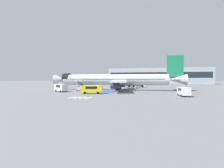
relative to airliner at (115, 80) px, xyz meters
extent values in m
plane|color=slate|center=(-1.72, 0.97, -3.70)|extent=(600.00, 600.00, 0.00)
cube|color=gold|center=(-0.65, -0.03, -3.70)|extent=(81.06, 4.57, 0.01)
cube|color=#2856A8|center=(-0.65, -9.98, -3.70)|extent=(4.53, 12.87, 0.01)
cube|color=silver|center=(-3.05, -25.85, -3.70)|extent=(0.44, 3.60, 0.01)
cube|color=silver|center=(-1.85, -25.85, -3.70)|extent=(0.44, 3.60, 0.01)
cube|color=silver|center=(-0.65, -25.85, -3.70)|extent=(0.44, 3.60, 0.01)
cube|color=silver|center=(0.55, -25.85, -3.70)|extent=(0.44, 3.60, 0.01)
cylinder|color=silver|center=(-0.65, -0.03, 0.00)|extent=(37.31, 5.74, 3.74)
cone|color=silver|center=(-21.26, -1.15, 0.00)|extent=(4.31, 3.88, 3.67)
cone|color=silver|center=(20.71, 1.12, 0.00)|extent=(5.80, 3.89, 3.59)
cylinder|color=black|center=(-18.46, -1.00, 0.47)|extent=(2.44, 3.89, 3.78)
cube|color=#197A4C|center=(-0.65, -0.03, 0.19)|extent=(34.35, 5.65, 0.24)
cube|color=silver|center=(2.95, -7.73, -0.56)|extent=(7.29, 15.59, 0.44)
cylinder|color=#38383D|center=(1.54, -6.60, -1.84)|extent=(2.79, 2.21, 2.07)
cube|color=silver|center=(2.10, 8.00, -0.56)|extent=(5.76, 15.33, 0.44)
cylinder|color=#38383D|center=(0.82, 6.73, -1.84)|extent=(2.79, 2.21, 2.07)
cube|color=#197A4C|center=(19.87, 1.07, 4.46)|extent=(5.25, 0.64, 7.04)
cube|color=silver|center=(19.50, -2.51, 0.19)|extent=(3.68, 6.16, 0.24)
cube|color=silver|center=(19.12, 4.59, 0.19)|extent=(3.68, 6.16, 0.24)
cylinder|color=#38383D|center=(-13.64, -0.74, -1.83)|extent=(0.20, 0.20, 2.91)
cylinder|color=black|center=(-13.64, -0.74, -3.28)|extent=(0.85, 0.32, 0.84)
cylinder|color=#38383D|center=(1.24, -2.91, -1.86)|extent=(0.24, 0.24, 2.59)
cylinder|color=black|center=(1.24, -2.91, -3.15)|extent=(1.13, 0.66, 1.10)
cylinder|color=#38383D|center=(0.92, 3.02, -1.86)|extent=(0.24, 0.24, 2.59)
cylinder|color=black|center=(0.92, 3.02, -3.15)|extent=(1.13, 0.66, 1.10)
cube|color=#ADB2BA|center=(-10.61, -5.05, -3.00)|extent=(2.46, 4.91, 0.70)
cylinder|color=black|center=(-11.64, -3.42, -3.35)|extent=(0.26, 0.71, 0.70)
cylinder|color=black|center=(-9.77, -3.32, -3.35)|extent=(0.26, 0.71, 0.70)
cylinder|color=black|center=(-11.45, -6.78, -3.35)|extent=(0.26, 0.71, 0.70)
cylinder|color=black|center=(-9.59, -6.68, -3.35)|extent=(0.26, 0.71, 0.70)
cube|color=#4C4C51|center=(-10.61, -5.05, -1.70)|extent=(1.65, 4.22, 2.04)
cube|color=#4C4C51|center=(-10.73, -2.77, -0.75)|extent=(1.71, 1.19, 0.12)
cube|color=silver|center=(-11.38, -5.09, -1.23)|extent=(0.30, 4.48, 2.76)
cube|color=silver|center=(-9.84, -5.01, -1.23)|extent=(0.30, 4.48, 2.76)
cube|color=#38383D|center=(3.80, 22.78, -2.92)|extent=(8.22, 3.56, 0.60)
cube|color=silver|center=(7.65, 23.30, -2.42)|extent=(2.07, 2.59, 1.60)
cube|color=black|center=(8.53, 23.42, -2.10)|extent=(0.31, 1.99, 0.70)
cylinder|color=#B7BCC4|center=(3.45, 22.73, -1.48)|extent=(5.74, 3.00, 2.27)
cylinder|color=gold|center=(3.45, 22.73, -1.48)|extent=(0.66, 2.34, 2.32)
cylinder|color=black|center=(7.14, 24.43, -3.22)|extent=(0.99, 0.41, 0.96)
cylinder|color=black|center=(7.46, 22.08, -3.22)|extent=(0.99, 0.41, 0.96)
cylinder|color=black|center=(3.20, 23.89, -3.22)|extent=(0.99, 0.41, 0.96)
cylinder|color=black|center=(3.52, 21.54, -3.22)|extent=(0.99, 0.41, 0.96)
cylinder|color=black|center=(1.01, 23.59, -3.22)|extent=(0.99, 0.41, 0.96)
cylinder|color=black|center=(1.33, 21.24, -3.22)|extent=(0.99, 0.41, 0.96)
cube|color=silver|center=(-14.35, -11.83, -2.40)|extent=(5.23, 4.21, 1.96)
cube|color=black|center=(-14.35, -11.83, -1.97)|extent=(3.34, 3.10, 0.71)
cylinder|color=black|center=(-16.12, -11.82, -3.38)|extent=(0.65, 0.50, 0.64)
cylinder|color=black|center=(-15.19, -10.27, -3.38)|extent=(0.65, 0.50, 0.64)
cylinder|color=black|center=(-13.50, -13.39, -3.38)|extent=(0.65, 0.50, 0.64)
cylinder|color=black|center=(-12.58, -11.84, -3.38)|extent=(0.65, 0.50, 0.64)
cube|color=yellow|center=(-2.47, -16.22, -2.45)|extent=(5.85, 3.04, 1.86)
cube|color=black|center=(-2.47, -16.22, -2.04)|extent=(3.41, 2.52, 0.67)
cylinder|color=black|center=(-0.97, -15.01, -3.38)|extent=(0.67, 0.33, 0.64)
cylinder|color=black|center=(-0.59, -16.69, -3.38)|extent=(0.67, 0.33, 0.64)
cylinder|color=black|center=(-4.34, -15.76, -3.38)|extent=(0.67, 0.33, 0.64)
cylinder|color=black|center=(-3.97, -17.44, -3.38)|extent=(0.67, 0.33, 0.64)
cube|color=silver|center=(20.19, -16.97, -2.54)|extent=(2.41, 5.61, 1.68)
cube|color=black|center=(20.19, -16.97, -2.17)|extent=(2.16, 3.18, 0.61)
cylinder|color=black|center=(19.17, -15.38, -3.38)|extent=(0.27, 0.66, 0.64)
cylinder|color=black|center=(20.82, -15.20, -3.38)|extent=(0.27, 0.66, 0.64)
cylinder|color=black|center=(19.55, -18.74, -3.38)|extent=(0.27, 0.66, 0.64)
cylinder|color=black|center=(21.20, -18.55, -3.38)|extent=(0.27, 0.66, 0.64)
cylinder|color=black|center=(-6.74, -4.49, -3.25)|extent=(0.14, 0.14, 0.89)
cylinder|color=black|center=(-6.79, -4.33, -3.25)|extent=(0.14, 0.14, 0.89)
cube|color=yellow|center=(-6.77, -4.41, -2.45)|extent=(0.32, 0.46, 0.71)
cube|color=silver|center=(-6.77, -4.41, -2.45)|extent=(0.33, 0.47, 0.06)
sphere|color=brown|center=(-6.77, -4.41, -1.98)|extent=(0.24, 0.24, 0.24)
cylinder|color=#2D2D33|center=(2.38, -3.87, -3.30)|extent=(0.14, 0.14, 0.81)
cylinder|color=#2D2D33|center=(2.21, -3.87, -3.30)|extent=(0.14, 0.14, 0.81)
cube|color=yellow|center=(2.29, -3.87, -2.57)|extent=(0.42, 0.23, 0.64)
cube|color=silver|center=(2.29, -3.87, -2.57)|extent=(0.44, 0.24, 0.06)
sphere|color=#9E704C|center=(2.29, -3.87, -2.14)|extent=(0.22, 0.22, 0.22)
cylinder|color=#191E38|center=(7.49, -4.53, -3.27)|extent=(0.14, 0.14, 0.86)
cylinder|color=#191E38|center=(7.55, -4.69, -3.27)|extent=(0.14, 0.14, 0.86)
cube|color=yellow|center=(7.52, -4.61, -2.50)|extent=(0.34, 0.47, 0.68)
cube|color=silver|center=(7.52, -4.61, -2.50)|extent=(0.36, 0.48, 0.06)
sphere|color=beige|center=(7.52, -4.61, -2.05)|extent=(0.23, 0.23, 0.23)
cube|color=#9EA3A8|center=(14.16, 89.39, 2.72)|extent=(81.41, 12.00, 12.85)
cube|color=#19232D|center=(14.16, 83.34, 3.36)|extent=(78.16, 0.10, 4.50)
camera|label=1|loc=(14.65, -59.52, 0.23)|focal=28.00mm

